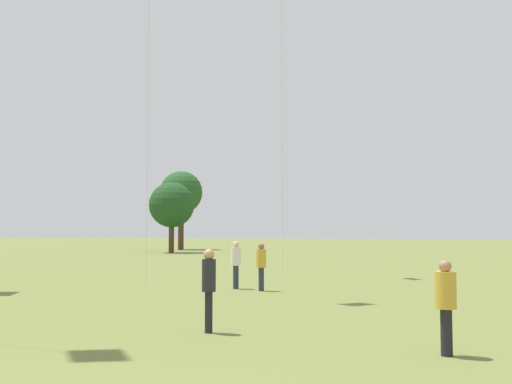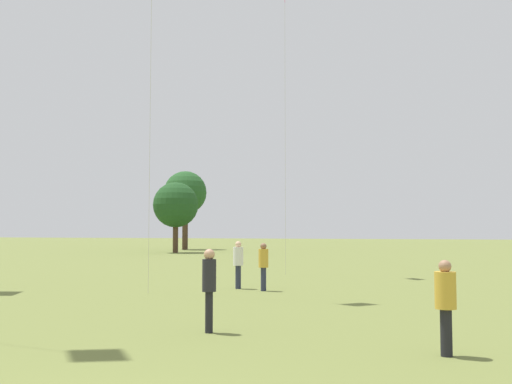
% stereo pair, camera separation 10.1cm
% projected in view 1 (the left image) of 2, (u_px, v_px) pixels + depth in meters
% --- Properties ---
extents(person_standing_0, '(0.47, 0.47, 1.68)m').
position_uv_depth(person_standing_0, '(446.00, 299.00, 10.54)').
color(person_standing_0, black).
rests_on(person_standing_0, ground).
extents(person_standing_1, '(0.42, 0.42, 1.80)m').
position_uv_depth(person_standing_1, '(209.00, 281.00, 12.91)').
color(person_standing_1, black).
rests_on(person_standing_1, ground).
extents(person_standing_3, '(0.40, 0.40, 1.79)m').
position_uv_depth(person_standing_3, '(236.00, 261.00, 22.61)').
color(person_standing_3, '#282D42').
rests_on(person_standing_3, ground).
extents(person_standing_4, '(0.40, 0.40, 1.74)m').
position_uv_depth(person_standing_4, '(261.00, 262.00, 21.80)').
color(person_standing_4, '#282D42').
rests_on(person_standing_4, ground).
extents(distant_tree_0, '(4.49, 4.49, 6.98)m').
position_uv_depth(distant_tree_0, '(172.00, 205.00, 59.20)').
color(distant_tree_0, '#473323').
rests_on(distant_tree_0, ground).
extents(distant_tree_1, '(4.94, 4.94, 9.07)m').
position_uv_depth(distant_tree_1, '(181.00, 193.00, 69.27)').
color(distant_tree_1, '#473323').
rests_on(distant_tree_1, ground).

